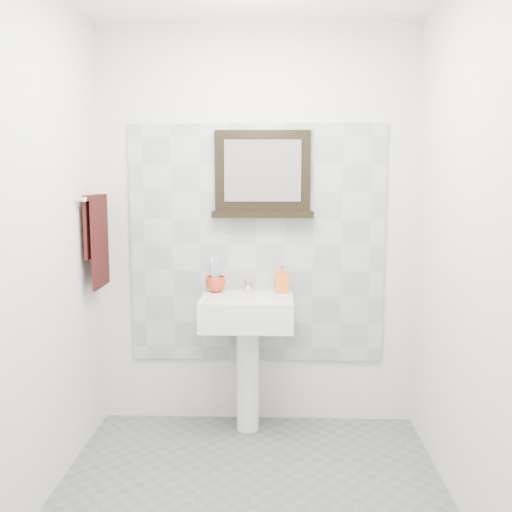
{
  "coord_description": "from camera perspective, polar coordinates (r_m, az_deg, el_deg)",
  "views": [
    {
      "loc": [
        0.12,
        -2.66,
        1.59
      ],
      "look_at": [
        0.01,
        0.55,
        1.15
      ],
      "focal_mm": 42.0,
      "sensor_mm": 36.0,
      "label": 1
    }
  ],
  "objects": [
    {
      "name": "hand_towel",
      "position": [
        3.67,
        -14.91,
        2.07
      ],
      "size": [
        0.06,
        0.3,
        0.55
      ],
      "color": "black",
      "rests_on": "towel_bar"
    },
    {
      "name": "back_wall",
      "position": [
        3.78,
        0.08,
        2.64
      ],
      "size": [
        2.0,
        0.01,
        2.5
      ],
      "primitive_type": "cube",
      "color": "silver",
      "rests_on": "ground"
    },
    {
      "name": "toothbrush_cup",
      "position": [
        3.75,
        -3.87,
        -2.69
      ],
      "size": [
        0.14,
        0.14,
        0.1
      ],
      "primitive_type": "imported",
      "rotation": [
        0.0,
        0.0,
        -0.15
      ],
      "color": "red",
      "rests_on": "pedestal_sink"
    },
    {
      "name": "soap_dispenser",
      "position": [
        3.71,
        2.45,
        -2.17
      ],
      "size": [
        0.09,
        0.1,
        0.17
      ],
      "primitive_type": "imported",
      "rotation": [
        0.0,
        0.0,
        0.21
      ],
      "color": "#F0441C",
      "rests_on": "pedestal_sink"
    },
    {
      "name": "front_wall",
      "position": [
        1.6,
        -2.44,
        -4.48
      ],
      "size": [
        2.0,
        0.01,
        2.5
      ],
      "primitive_type": "cube",
      "color": "silver",
      "rests_on": "ground"
    },
    {
      "name": "left_wall",
      "position": [
        2.91,
        -20.77,
        0.57
      ],
      "size": [
        0.01,
        2.2,
        2.5
      ],
      "primitive_type": "cube",
      "color": "silver",
      "rests_on": "ground"
    },
    {
      "name": "floor",
      "position": [
        3.1,
        -0.63,
        -23.04
      ],
      "size": [
        2.0,
        2.2,
        0.01
      ],
      "primitive_type": "cube",
      "color": "slate",
      "rests_on": "ground"
    },
    {
      "name": "splashback",
      "position": [
        3.78,
        0.07,
        1.11
      ],
      "size": [
        1.6,
        0.02,
        1.5
      ],
      "primitive_type": "cube",
      "color": "#A2ABB0",
      "rests_on": "back_wall"
    },
    {
      "name": "pedestal_sink",
      "position": [
        3.65,
        -0.84,
        -6.68
      ],
      "size": [
        0.55,
        0.44,
        0.96
      ],
      "color": "white",
      "rests_on": "ground"
    },
    {
      "name": "right_wall",
      "position": [
        2.82,
        20.05,
        0.4
      ],
      "size": [
        0.01,
        2.2,
        2.5
      ],
      "primitive_type": "cube",
      "color": "silver",
      "rests_on": "ground"
    },
    {
      "name": "framed_mirror",
      "position": [
        3.72,
        0.64,
        7.59
      ],
      "size": [
        0.63,
        0.11,
        0.53
      ],
      "color": "black",
      "rests_on": "back_wall"
    },
    {
      "name": "toothbrushes",
      "position": [
        3.74,
        -3.92,
        -1.57
      ],
      "size": [
        0.05,
        0.04,
        0.21
      ],
      "color": "white",
      "rests_on": "toothbrush_cup"
    },
    {
      "name": "towel_bar",
      "position": [
        3.66,
        -15.14,
        5.35
      ],
      "size": [
        0.07,
        0.4,
        0.03
      ],
      "color": "silver",
      "rests_on": "left_wall"
    }
  ]
}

